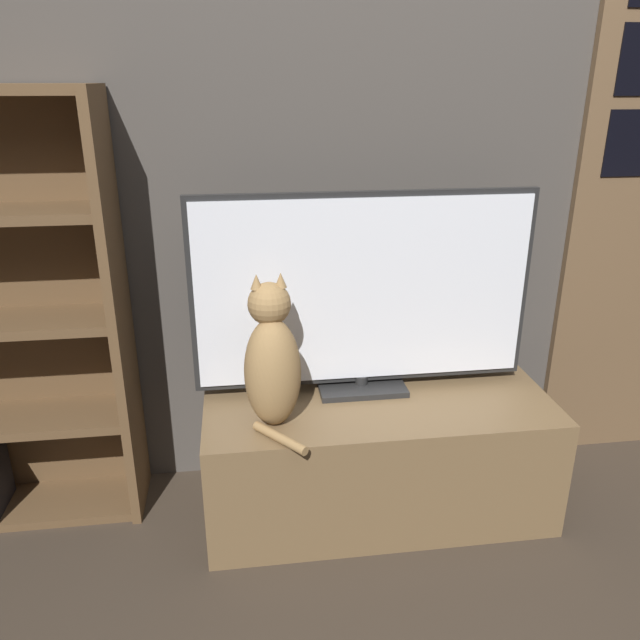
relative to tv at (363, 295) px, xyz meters
The scene contains 4 objects.
wall_back 0.58m from the tv, 79.58° to the left, with size 4.80×0.05×2.60m.
tv_stand 0.56m from the tv, 63.35° to the right, with size 1.16×0.53×0.42m.
tv is the anchor object (origin of this frame).
cat 0.39m from the tv, 149.22° to the right, with size 0.19×0.30×0.48m.
Camera 1 is at (-0.45, -0.90, 1.43)m, focal length 35.00 mm.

